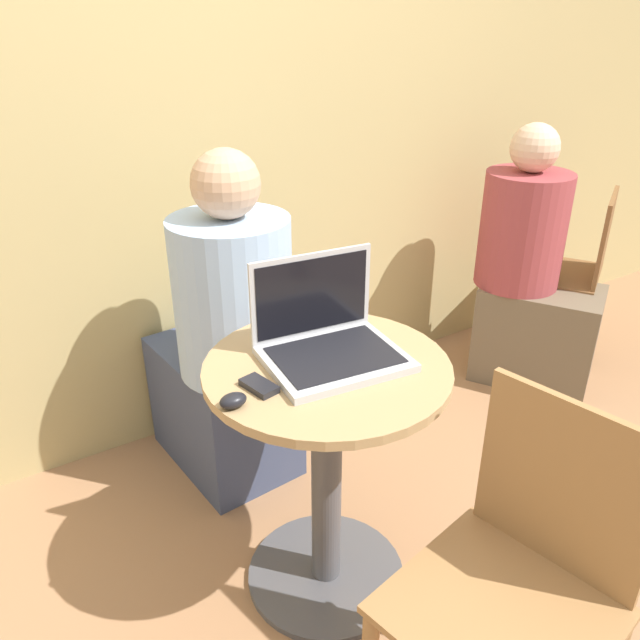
% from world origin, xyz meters
% --- Properties ---
extents(ground_plane, '(12.00, 12.00, 0.00)m').
position_xyz_m(ground_plane, '(0.00, 0.00, 0.00)').
color(ground_plane, '#9E704C').
extents(back_wall, '(7.00, 0.05, 2.60)m').
position_xyz_m(back_wall, '(0.00, 0.98, 1.30)').
color(back_wall, tan).
rests_on(back_wall, ground_plane).
extents(round_table, '(0.62, 0.62, 0.73)m').
position_xyz_m(round_table, '(0.00, 0.00, 0.47)').
color(round_table, '#4C4C51').
rests_on(round_table, ground_plane).
extents(laptop, '(0.37, 0.31, 0.25)m').
position_xyz_m(laptop, '(0.03, 0.04, 0.78)').
color(laptop, '#B7B7BC').
rests_on(laptop, round_table).
extents(cell_phone, '(0.07, 0.10, 0.02)m').
position_xyz_m(cell_phone, '(-0.19, -0.01, 0.74)').
color(cell_phone, black).
rests_on(cell_phone, round_table).
extents(computer_mouse, '(0.06, 0.04, 0.03)m').
position_xyz_m(computer_mouse, '(-0.28, -0.04, 0.75)').
color(computer_mouse, black).
rests_on(computer_mouse, round_table).
extents(chair_empty, '(0.47, 0.47, 0.86)m').
position_xyz_m(chair_empty, '(0.09, -0.58, 0.45)').
color(chair_empty, '#9E7042').
rests_on(chair_empty, ground_plane).
extents(person_seated, '(0.40, 0.60, 1.18)m').
position_xyz_m(person_seated, '(-0.00, 0.61, 0.48)').
color(person_seated, '#3D4766').
rests_on(person_seated, ground_plane).
extents(chair_background, '(0.55, 0.55, 0.83)m').
position_xyz_m(chair_background, '(1.64, 0.51, 0.44)').
color(chair_background, brown).
rests_on(chair_background, ground_plane).
extents(person_background, '(0.55, 0.60, 1.13)m').
position_xyz_m(person_background, '(1.39, 0.50, 0.46)').
color(person_background, brown).
rests_on(person_background, ground_plane).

